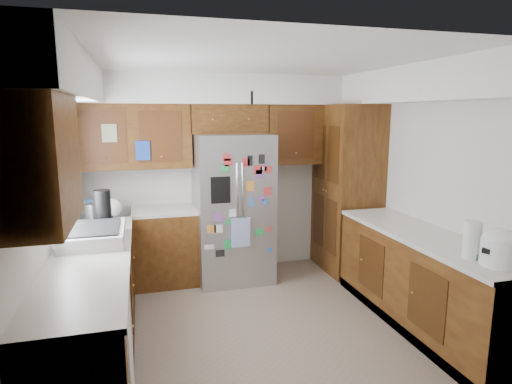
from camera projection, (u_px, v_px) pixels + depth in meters
floor at (260, 322)px, 4.25m from camera, size 3.60×3.60×0.00m
room_shell at (240, 136)px, 4.24m from camera, size 3.64×3.24×2.52m
left_counter_run at (114, 295)px, 3.84m from camera, size 1.36×3.20×0.92m
right_counter_run at (423, 284)px, 4.11m from camera, size 0.63×2.25×0.92m
pantry at (347, 189)px, 5.54m from camera, size 0.60×0.90×2.15m
fridge at (233, 208)px, 5.23m from camera, size 0.90×0.79×1.80m
bridge_cabinet at (228, 119)px, 5.25m from camera, size 0.96×0.34×0.35m
fridge_top_items at (225, 93)px, 5.14m from camera, size 0.77×0.34×0.29m
sink_assembly at (94, 234)px, 3.77m from camera, size 0.52×0.70×0.37m
left_counter_clutter at (104, 209)px, 4.48m from camera, size 0.39×0.92×0.38m
rice_cooker at (503, 247)px, 3.17m from camera, size 0.32×0.31×0.28m
paper_towel at (472, 240)px, 3.33m from camera, size 0.13×0.13×0.30m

